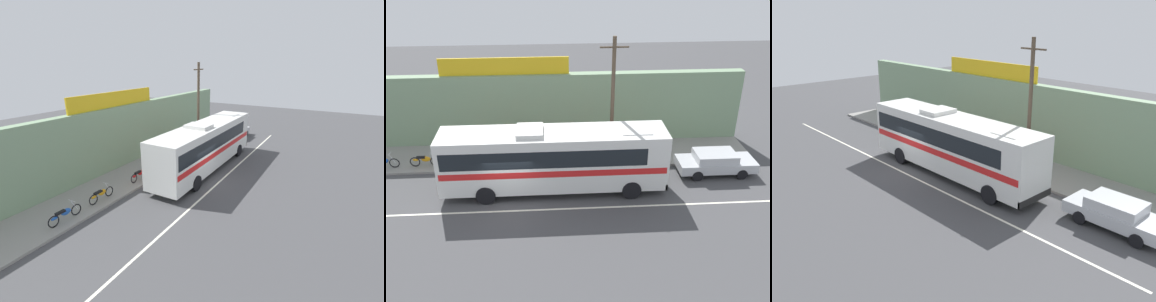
# 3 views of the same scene
# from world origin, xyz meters

# --- Properties ---
(ground_plane) EXTENTS (70.00, 70.00, 0.00)m
(ground_plane) POSITION_xyz_m (0.00, 0.00, 0.00)
(ground_plane) COLOR #444447
(sidewalk_slab) EXTENTS (30.00, 3.60, 0.14)m
(sidewalk_slab) POSITION_xyz_m (0.00, 5.20, 0.07)
(sidewalk_slab) COLOR gray
(sidewalk_slab) RESTS_ON ground_plane
(storefront_facade) EXTENTS (30.00, 0.70, 4.80)m
(storefront_facade) POSITION_xyz_m (0.00, 7.35, 2.40)
(storefront_facade) COLOR gray
(storefront_facade) RESTS_ON ground_plane
(storefront_billboard) EXTENTS (8.17, 0.12, 1.10)m
(storefront_billboard) POSITION_xyz_m (-0.54, 7.35, 5.35)
(storefront_billboard) COLOR gold
(storefront_billboard) RESTS_ON storefront_facade
(road_center_stripe) EXTENTS (30.00, 0.14, 0.01)m
(road_center_stripe) POSITION_xyz_m (0.00, -0.80, 0.00)
(road_center_stripe) COLOR silver
(road_center_stripe) RESTS_ON ground_plane
(intercity_bus) EXTENTS (12.20, 2.60, 3.78)m
(intercity_bus) POSITION_xyz_m (2.30, 1.16, 2.07)
(intercity_bus) COLOR silver
(intercity_bus) RESTS_ON ground_plane
(parked_car) EXTENTS (4.56, 1.89, 1.37)m
(parked_car) POSITION_xyz_m (11.97, 2.41, 0.74)
(parked_car) COLOR #B7BABF
(parked_car) RESTS_ON ground_plane
(utility_pole) EXTENTS (1.60, 0.22, 7.81)m
(utility_pole) POSITION_xyz_m (5.87, 3.72, 4.18)
(utility_pole) COLOR brown
(utility_pole) RESTS_ON sidewalk_slab
(motorcycle_black) EXTENTS (1.84, 0.56, 0.94)m
(motorcycle_black) POSITION_xyz_m (-5.44, 4.14, 0.57)
(motorcycle_black) COLOR black
(motorcycle_black) RESTS_ON sidewalk_slab
(motorcycle_orange) EXTENTS (1.93, 0.56, 0.94)m
(motorcycle_orange) POSITION_xyz_m (-1.97, 4.10, 0.57)
(motorcycle_orange) COLOR black
(motorcycle_orange) RESTS_ON sidewalk_slab
(motorcycle_blue) EXTENTS (1.94, 0.56, 0.94)m
(motorcycle_blue) POSITION_xyz_m (-7.92, 4.09, 0.57)
(motorcycle_blue) COLOR black
(motorcycle_blue) RESTS_ON sidewalk_slab
(pedestrian_near_shop) EXTENTS (0.30, 0.48, 1.65)m
(pedestrian_near_shop) POSITION_xyz_m (0.30, 5.00, 1.10)
(pedestrian_near_shop) COLOR black
(pedestrian_near_shop) RESTS_ON sidewalk_slab
(pedestrian_by_curb) EXTENTS (0.30, 0.48, 1.69)m
(pedestrian_by_curb) POSITION_xyz_m (3.94, 4.73, 1.12)
(pedestrian_by_curb) COLOR black
(pedestrian_by_curb) RESTS_ON sidewalk_slab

